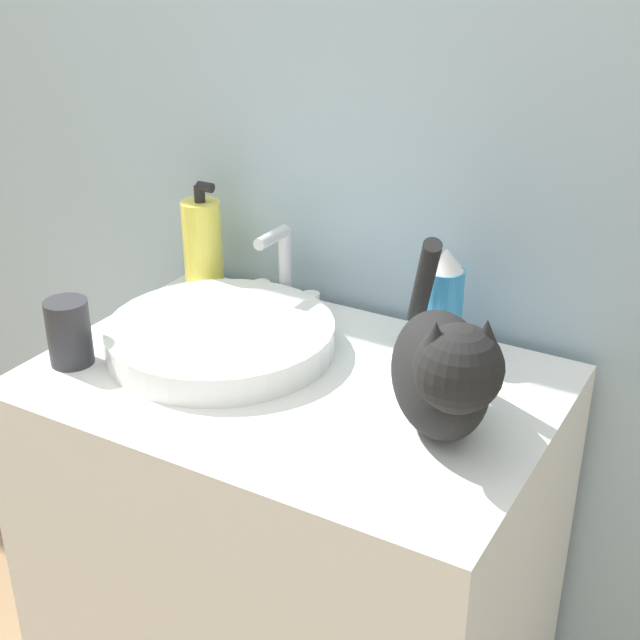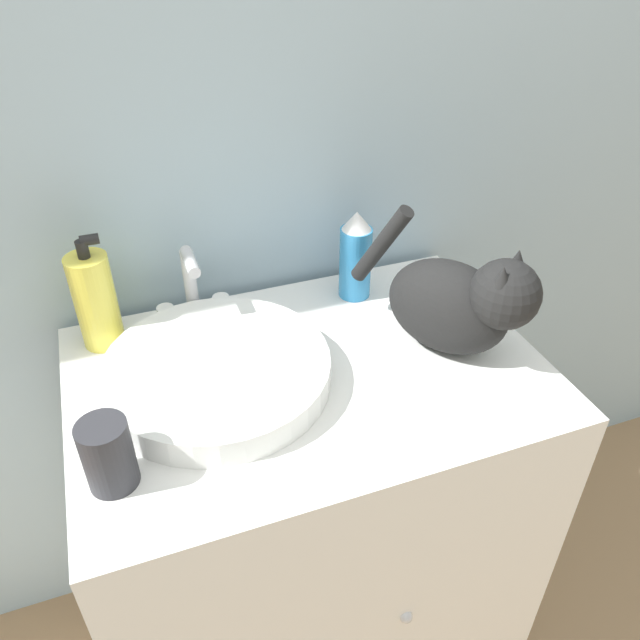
{
  "view_description": "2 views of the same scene",
  "coord_description": "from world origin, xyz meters",
  "views": [
    {
      "loc": [
        0.63,
        -0.75,
        1.5
      ],
      "look_at": [
        0.07,
        0.23,
        0.95
      ],
      "focal_mm": 50.0,
      "sensor_mm": 36.0,
      "label": 1
    },
    {
      "loc": [
        -0.26,
        -0.5,
        1.51
      ],
      "look_at": [
        0.02,
        0.27,
        0.93
      ],
      "focal_mm": 35.0,
      "sensor_mm": 36.0,
      "label": 2
    }
  ],
  "objects": [
    {
      "name": "cup",
      "position": [
        -0.33,
        0.14,
        0.87
      ],
      "size": [
        0.07,
        0.07,
        0.11
      ],
      "color": "#2D2D33",
      "rests_on": "vanity_cabinet"
    },
    {
      "name": "faucet",
      "position": [
        -0.15,
        0.49,
        0.89
      ],
      "size": [
        0.14,
        0.1,
        0.16
      ],
      "color": "silver",
      "rests_on": "vanity_cabinet"
    },
    {
      "name": "spray_bottle",
      "position": [
        0.16,
        0.47,
        0.91
      ],
      "size": [
        0.06,
        0.06,
        0.18
      ],
      "color": "#338CCC",
      "rests_on": "vanity_cabinet"
    },
    {
      "name": "cat",
      "position": [
        0.26,
        0.24,
        0.92
      ],
      "size": [
        0.26,
        0.32,
        0.25
      ],
      "rotation": [
        0.0,
        0.0,
        -0.96
      ],
      "color": "black",
      "rests_on": "vanity_cabinet"
    },
    {
      "name": "wall_back",
      "position": [
        0.0,
        0.59,
        1.25
      ],
      "size": [
        6.0,
        0.05,
        2.5
      ],
      "color": "#9EB7C6",
      "rests_on": "ground_plane"
    },
    {
      "name": "vanity_cabinet",
      "position": [
        0.0,
        0.27,
        0.41
      ],
      "size": [
        0.8,
        0.56,
        0.82
      ],
      "color": "white",
      "rests_on": "ground_plane"
    },
    {
      "name": "sink_basin",
      "position": [
        -0.15,
        0.3,
        0.84
      ],
      "size": [
        0.37,
        0.37,
        0.05
      ],
      "color": "white",
      "rests_on": "vanity_cabinet"
    },
    {
      "name": "soap_bottle",
      "position": [
        -0.32,
        0.48,
        0.91
      ],
      "size": [
        0.07,
        0.07,
        0.21
      ],
      "color": "#EADB4C",
      "rests_on": "vanity_cabinet"
    }
  ]
}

